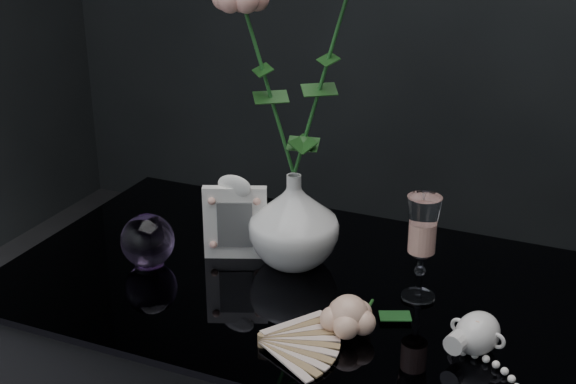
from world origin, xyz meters
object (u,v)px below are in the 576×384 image
at_px(vase, 294,220).
at_px(pearl_jar, 478,332).
at_px(wine_glass, 421,249).
at_px(loose_rose, 349,315).
at_px(picture_frame, 235,217).
at_px(paperweight, 148,241).

relative_size(vase, pearl_jar, 0.74).
bearing_deg(vase, wine_glass, -8.24).
xyz_separation_m(wine_glass, loose_rose, (-0.07, -0.14, -0.06)).
distance_m(picture_frame, pearl_jar, 0.46).
xyz_separation_m(wine_glass, pearl_jar, (0.11, -0.11, -0.06)).
distance_m(wine_glass, pearl_jar, 0.17).
relative_size(wine_glass, loose_rose, 0.97).
xyz_separation_m(wine_glass, paperweight, (-0.45, -0.07, -0.04)).
xyz_separation_m(loose_rose, pearl_jar, (0.18, 0.03, 0.00)).
height_order(vase, pearl_jar, vase).
distance_m(vase, paperweight, 0.25).
xyz_separation_m(vase, pearl_jar, (0.34, -0.14, -0.05)).
distance_m(paperweight, loose_rose, 0.39).
xyz_separation_m(vase, paperweight, (-0.22, -0.11, -0.03)).
bearing_deg(pearl_jar, vase, 173.33).
bearing_deg(paperweight, wine_glass, 9.43).
xyz_separation_m(paperweight, pearl_jar, (0.56, -0.03, -0.01)).
bearing_deg(wine_glass, loose_rose, -115.50).
bearing_deg(loose_rose, vase, 139.40).
relative_size(picture_frame, paperweight, 1.66).
xyz_separation_m(picture_frame, paperweight, (-0.12, -0.09, -0.03)).
height_order(wine_glass, picture_frame, wine_glass).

